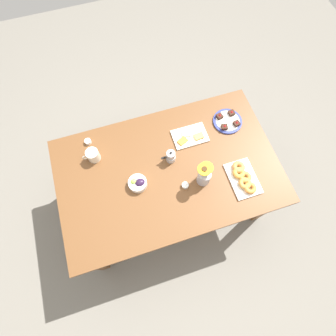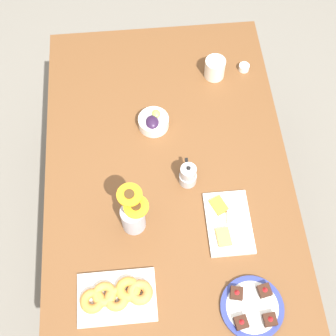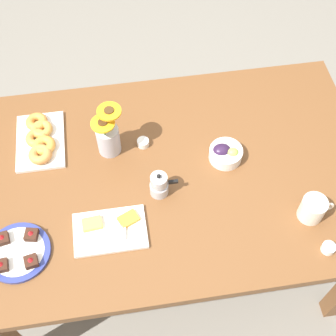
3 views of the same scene
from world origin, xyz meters
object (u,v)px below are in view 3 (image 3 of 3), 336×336
grape_bowl (225,153)px  jam_cup_honey (143,143)px  flower_vase (108,137)px  croissant_platter (40,139)px  dessert_plate (18,252)px  moka_pot (159,185)px  coffee_mug (313,209)px  cheese_platter (110,230)px  dining_table (168,185)px  jam_cup_berry (328,248)px

grape_bowl → jam_cup_honey: size_ratio=2.71×
grape_bowl → flower_vase: flower_vase is taller
croissant_platter → dessert_plate: size_ratio=1.25×
jam_cup_honey → moka_pot: 0.23m
coffee_mug → moka_pot: size_ratio=1.06×
cheese_platter → moka_pot: 0.24m
dining_table → jam_cup_berry: size_ratio=33.33×
croissant_platter → jam_cup_honey: bearing=-10.1°
croissant_platter → flower_vase: (0.27, -0.08, 0.06)m
cheese_platter → jam_cup_honey: size_ratio=5.42×
dining_table → dessert_plate: bearing=-156.4°
grape_bowl → jam_cup_honey: (-0.31, 0.11, -0.01)m
coffee_mug → grape_bowl: (-0.25, 0.30, -0.02)m
coffee_mug → cheese_platter: bearing=176.4°
grape_bowl → moka_pot: bearing=-157.3°
grape_bowl → jam_cup_berry: (0.27, -0.44, -0.01)m
croissant_platter → moka_pot: 0.53m
cheese_platter → dessert_plate: 0.33m
croissant_platter → flower_vase: size_ratio=1.18×
jam_cup_honey → croissant_platter: bearing=169.9°
dining_table → jam_cup_honey: bearing=117.2°
jam_cup_honey → dessert_plate: size_ratio=0.21×
coffee_mug → jam_cup_honey: size_ratio=2.63×
jam_cup_honey → flower_vase: flower_vase is taller
dessert_plate → flower_vase: size_ratio=0.94×
grape_bowl → moka_pot: 0.30m
grape_bowl → jam_cup_honey: 0.33m
croissant_platter → flower_vase: flower_vase is taller
dining_table → croissant_platter: croissant_platter is taller
grape_bowl → flower_vase: bearing=166.3°
cheese_platter → jam_cup_berry: 0.77m
jam_cup_berry → croissant_platter: bearing=147.8°
jam_cup_berry → moka_pot: 0.64m
dining_table → moka_pot: (-0.04, -0.08, 0.13)m
moka_pot → flower_vase: bearing=126.6°
cheese_platter → jam_cup_berry: bearing=-14.1°
dining_table → coffee_mug: 0.56m
jam_cup_berry → flower_vase: size_ratio=0.20×
coffee_mug → dining_table: bearing=152.2°
flower_vase → moka_pot: bearing=-53.4°
croissant_platter → grape_bowl: bearing=-14.4°
cheese_platter → jam_cup_honey: bearing=65.7°
jam_cup_honey → dessert_plate: dessert_plate is taller
dining_table → jam_cup_berry: bearing=-38.2°
dining_table → grape_bowl: size_ratio=12.29×
cheese_platter → dessert_plate: (-0.32, -0.04, 0.00)m
coffee_mug → croissant_platter: bearing=153.7°
croissant_platter → dining_table: bearing=-24.9°
coffee_mug → cheese_platter: 0.73m
cheese_platter → moka_pot: (0.20, 0.13, 0.04)m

